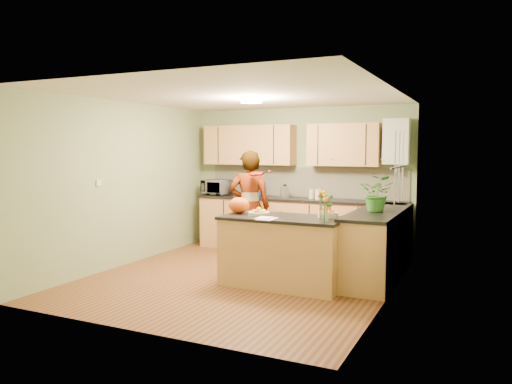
% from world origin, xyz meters
% --- Properties ---
extents(floor, '(4.50, 4.50, 0.00)m').
position_xyz_m(floor, '(0.00, 0.00, 0.00)').
color(floor, '#572C18').
rests_on(floor, ground).
extents(ceiling, '(4.00, 4.50, 0.02)m').
position_xyz_m(ceiling, '(0.00, 0.00, 2.50)').
color(ceiling, silver).
rests_on(ceiling, wall_back).
extents(wall_back, '(4.00, 0.02, 2.50)m').
position_xyz_m(wall_back, '(0.00, 2.25, 1.25)').
color(wall_back, gray).
rests_on(wall_back, floor).
extents(wall_front, '(4.00, 0.02, 2.50)m').
position_xyz_m(wall_front, '(0.00, -2.25, 1.25)').
color(wall_front, gray).
rests_on(wall_front, floor).
extents(wall_left, '(0.02, 4.50, 2.50)m').
position_xyz_m(wall_left, '(-2.00, 0.00, 1.25)').
color(wall_left, gray).
rests_on(wall_left, floor).
extents(wall_right, '(0.02, 4.50, 2.50)m').
position_xyz_m(wall_right, '(2.00, 0.00, 1.25)').
color(wall_right, gray).
rests_on(wall_right, floor).
extents(back_counter, '(3.64, 0.62, 0.94)m').
position_xyz_m(back_counter, '(0.10, 1.95, 0.47)').
color(back_counter, '#B77E49').
rests_on(back_counter, floor).
extents(right_counter, '(0.62, 2.24, 0.94)m').
position_xyz_m(right_counter, '(1.70, 0.85, 0.47)').
color(right_counter, '#B77E49').
rests_on(right_counter, floor).
extents(splashback, '(3.60, 0.02, 0.52)m').
position_xyz_m(splashback, '(0.10, 2.23, 1.20)').
color(splashback, beige).
rests_on(splashback, back_counter).
extents(upper_cabinets, '(3.20, 0.34, 0.70)m').
position_xyz_m(upper_cabinets, '(-0.18, 2.08, 1.85)').
color(upper_cabinets, '#B77E49').
rests_on(upper_cabinets, wall_back).
extents(boiler, '(0.40, 0.30, 0.86)m').
position_xyz_m(boiler, '(1.70, 2.09, 1.90)').
color(boiler, silver).
rests_on(boiler, wall_back).
extents(window_right, '(0.01, 1.30, 1.05)m').
position_xyz_m(window_right, '(1.99, 0.60, 1.55)').
color(window_right, silver).
rests_on(window_right, wall_right).
extents(light_switch, '(0.02, 0.09, 0.09)m').
position_xyz_m(light_switch, '(-1.99, -0.60, 1.30)').
color(light_switch, silver).
rests_on(light_switch, wall_left).
extents(ceiling_lamp, '(0.30, 0.30, 0.07)m').
position_xyz_m(ceiling_lamp, '(0.00, 0.30, 2.46)').
color(ceiling_lamp, '#FFEABF').
rests_on(ceiling_lamp, ceiling).
extents(peninsula_island, '(1.59, 0.81, 0.91)m').
position_xyz_m(peninsula_island, '(0.65, -0.10, 0.46)').
color(peninsula_island, '#B77E49').
rests_on(peninsula_island, floor).
extents(fruit_dish, '(0.28, 0.28, 0.10)m').
position_xyz_m(fruit_dish, '(0.30, -0.10, 0.95)').
color(fruit_dish, beige).
rests_on(fruit_dish, peninsula_island).
extents(orange_bowl, '(0.25, 0.25, 0.15)m').
position_xyz_m(orange_bowl, '(1.20, 0.05, 0.97)').
color(orange_bowl, beige).
rests_on(orange_bowl, peninsula_island).
extents(flower_vase, '(0.23, 0.23, 0.43)m').
position_xyz_m(flower_vase, '(1.25, -0.28, 1.20)').
color(flower_vase, silver).
rests_on(flower_vase, peninsula_island).
extents(orange_bag, '(0.33, 0.30, 0.22)m').
position_xyz_m(orange_bag, '(-0.02, -0.05, 1.02)').
color(orange_bag, '#ED4C13').
rests_on(orange_bag, peninsula_island).
extents(papers, '(0.21, 0.28, 0.01)m').
position_xyz_m(papers, '(0.55, -0.40, 0.92)').
color(papers, white).
rests_on(papers, peninsula_island).
extents(violinist, '(0.76, 0.64, 1.76)m').
position_xyz_m(violinist, '(-0.34, 0.94, 0.88)').
color(violinist, '#DEAA88').
rests_on(violinist, floor).
extents(violin, '(0.60, 0.52, 0.15)m').
position_xyz_m(violin, '(-0.14, 0.72, 1.41)').
color(violin, '#4A0904').
rests_on(violin, violinist).
extents(microwave, '(0.53, 0.39, 0.27)m').
position_xyz_m(microwave, '(-1.50, 1.91, 1.08)').
color(microwave, silver).
rests_on(microwave, back_counter).
extents(blue_box, '(0.32, 0.24, 0.26)m').
position_xyz_m(blue_box, '(-0.75, 1.98, 1.07)').
color(blue_box, navy).
rests_on(blue_box, back_counter).
extents(kettle, '(0.15, 0.15, 0.27)m').
position_xyz_m(kettle, '(-0.14, 1.93, 1.05)').
color(kettle, '#BBBCC0').
rests_on(kettle, back_counter).
extents(jar_cream, '(0.11, 0.11, 0.15)m').
position_xyz_m(jar_cream, '(0.32, 2.00, 1.02)').
color(jar_cream, beige).
rests_on(jar_cream, back_counter).
extents(jar_white, '(0.12, 0.12, 0.16)m').
position_xyz_m(jar_white, '(0.47, 1.90, 1.02)').
color(jar_white, silver).
rests_on(jar_white, back_counter).
extents(potted_plant, '(0.46, 0.40, 0.50)m').
position_xyz_m(potted_plant, '(1.70, 0.68, 1.19)').
color(potted_plant, '#2D6F25').
rests_on(potted_plant, right_counter).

